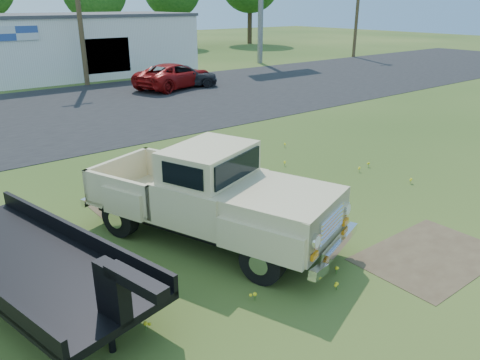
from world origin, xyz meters
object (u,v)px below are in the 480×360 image
(dark_sedan, at_px, (184,76))
(vintage_pickup_truck, at_px, (210,194))
(flatbed_trailer, at_px, (28,257))
(red_pickup, at_px, (174,76))

(dark_sedan, bearing_deg, vintage_pickup_truck, 172.63)
(flatbed_trailer, bearing_deg, dark_sedan, 38.36)
(red_pickup, relative_size, dark_sedan, 1.30)
(flatbed_trailer, xyz_separation_m, dark_sedan, (13.72, 17.04, -0.11))
(red_pickup, distance_m, dark_sedan, 0.66)
(vintage_pickup_truck, height_order, flatbed_trailer, vintage_pickup_truck)
(vintage_pickup_truck, height_order, red_pickup, vintage_pickup_truck)
(flatbed_trailer, distance_m, dark_sedan, 21.88)
(red_pickup, xyz_separation_m, dark_sedan, (0.66, -0.02, -0.04))
(red_pickup, height_order, dark_sedan, red_pickup)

